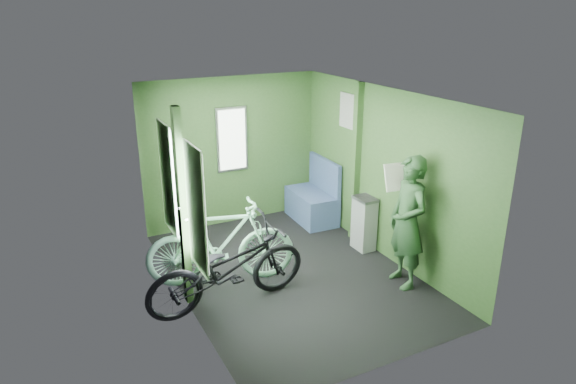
# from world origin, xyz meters

# --- Properties ---
(room) EXTENTS (4.00, 4.02, 2.31)m
(room) POSITION_xyz_m (-0.04, 0.04, 1.44)
(room) COLOR black
(room) RESTS_ON ground
(bicycle_black) EXTENTS (1.96, 0.92, 1.09)m
(bicycle_black) POSITION_xyz_m (-0.98, -0.34, 0.00)
(bicycle_black) COLOR black
(bicycle_black) RESTS_ON ground
(bicycle_mint) EXTENTS (1.90, 1.03, 1.11)m
(bicycle_mint) POSITION_xyz_m (-0.87, 0.21, 0.00)
(bicycle_mint) COLOR #79B998
(bicycle_mint) RESTS_ON ground
(passenger) EXTENTS (0.47, 0.71, 1.65)m
(passenger) POSITION_xyz_m (1.13, -0.83, 0.83)
(passenger) COLOR #294B2A
(passenger) RESTS_ON ground
(waste_box) EXTENTS (0.23, 0.32, 0.78)m
(waste_box) POSITION_xyz_m (1.26, 0.21, 0.39)
(waste_box) COLOR gray
(waste_box) RESTS_ON ground
(bench_seat) EXTENTS (0.57, 0.97, 1.00)m
(bench_seat) POSITION_xyz_m (1.15, 1.45, 0.30)
(bench_seat) COLOR navy
(bench_seat) RESTS_ON ground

